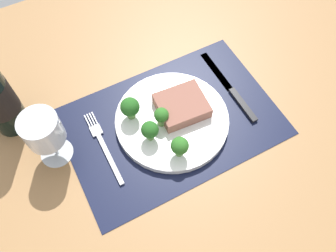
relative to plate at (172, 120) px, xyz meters
The scene contains 11 objects.
ground_plane 2.60cm from the plate, ahead, with size 140.00×110.00×3.00cm, color #996D42.
placemat 0.95cm from the plate, ahead, with size 47.43×31.71×0.30cm, color black.
plate is the anchor object (origin of this frame).
steak 3.94cm from the plate, 19.51° to the left, with size 10.63×9.31×2.95cm, color #8C5647.
broccoli_back_left 4.56cm from the plate, behind, with size 3.23×3.23×5.00cm.
broccoli_front_edge 10.08cm from the plate, 148.77° to the left, with size 4.22×4.22×5.95cm.
broccoli_center 9.75cm from the plate, 108.11° to the right, with size 3.76×3.76×5.58cm.
broccoli_near_steak 7.87cm from the plate, 161.67° to the right, with size 3.75×3.75×5.35cm.
fork 16.17cm from the plate, behind, with size 2.40×19.20×0.50cm.
knife 16.66cm from the plate, ahead, with size 1.80×23.00×0.80cm.
wine_glass 27.44cm from the plate, 169.29° to the left, with size 7.70×7.70×13.70cm.
Camera 1 is at (-19.05, -34.16, 68.07)cm, focal length 36.85 mm.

